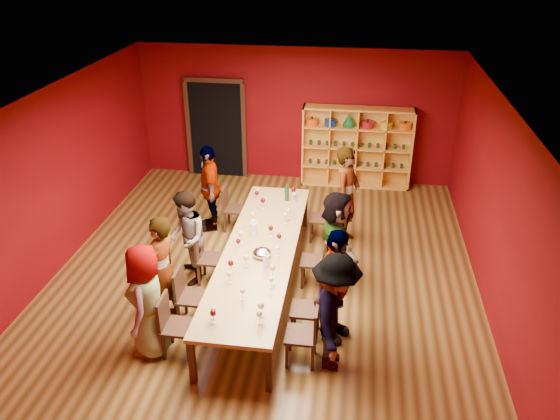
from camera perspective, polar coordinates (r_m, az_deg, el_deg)
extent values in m
cube|color=#523415|center=(8.98, -2.01, -8.16)|extent=(7.10, 9.10, 0.02)
cube|color=#5E0409|center=(12.34, 1.61, 9.88)|extent=(7.10, 0.02, 3.00)
cube|color=#5E0409|center=(9.43, -23.66, 1.83)|extent=(0.02, 9.10, 3.00)
cube|color=#5E0409|center=(8.36, 22.23, -1.13)|extent=(0.02, 9.10, 3.00)
cube|color=silver|center=(7.63, -2.38, 10.65)|extent=(7.10, 9.10, 0.02)
cube|color=#A47E44|center=(8.57, -2.08, -4.18)|extent=(1.10, 4.50, 0.06)
cube|color=black|center=(7.22, -9.17, -15.35)|extent=(0.08, 0.08, 0.69)
cube|color=black|center=(10.70, -2.58, 0.32)|extent=(0.08, 0.08, 0.69)
cube|color=black|center=(7.03, -1.19, -16.32)|extent=(0.08, 0.08, 0.69)
cube|color=black|center=(10.57, 2.64, -0.03)|extent=(0.08, 0.08, 0.69)
cube|color=black|center=(12.72, -6.61, 8.35)|extent=(1.20, 0.14, 2.20)
cube|color=black|center=(12.34, -6.99, 13.30)|extent=(1.32, 0.06, 0.10)
cube|color=black|center=(12.84, -9.53, 8.33)|extent=(0.10, 0.06, 2.20)
cube|color=black|center=(12.51, -3.78, 8.15)|extent=(0.10, 0.06, 2.20)
cube|color=gold|center=(12.29, 2.47, 6.84)|extent=(0.04, 0.40, 1.80)
cube|color=gold|center=(12.30, 13.53, 6.10)|extent=(0.04, 0.40, 1.80)
cube|color=gold|center=(11.96, 8.28, 10.44)|extent=(2.40, 0.40, 0.04)
cube|color=gold|center=(12.58, 7.75, 2.75)|extent=(2.40, 0.40, 0.04)
cube|color=gold|center=(12.42, 8.02, 6.81)|extent=(2.40, 0.02, 1.80)
cube|color=gold|center=(12.41, 7.87, 4.56)|extent=(2.36, 0.38, 0.03)
cube|color=gold|center=(12.24, 8.00, 6.50)|extent=(2.36, 0.38, 0.03)
cube|color=gold|center=(12.09, 8.14, 8.49)|extent=(2.36, 0.38, 0.03)
cube|color=gold|center=(12.25, 5.18, 6.68)|extent=(0.03, 0.38, 1.76)
cube|color=gold|center=(12.24, 8.00, 6.50)|extent=(0.03, 0.38, 1.76)
cube|color=gold|center=(12.26, 10.82, 6.30)|extent=(0.03, 0.38, 1.76)
cylinder|color=#EC580D|center=(12.10, 3.38, 9.19)|extent=(0.26, 0.26, 0.15)
sphere|color=black|center=(12.07, 3.39, 9.61)|extent=(0.05, 0.05, 0.05)
cylinder|color=navy|center=(12.08, 5.29, 9.08)|extent=(0.26, 0.26, 0.15)
sphere|color=black|center=(12.05, 5.31, 9.51)|extent=(0.05, 0.05, 0.05)
cylinder|color=#175E29|center=(12.07, 7.20, 8.80)|extent=(0.26, 0.26, 0.08)
cone|color=#175E29|center=(12.03, 7.24, 9.48)|extent=(0.24, 0.24, 0.22)
cylinder|color=maroon|center=(12.06, 9.13, 8.83)|extent=(0.26, 0.26, 0.15)
sphere|color=black|center=(12.04, 9.16, 9.26)|extent=(0.05, 0.05, 0.05)
cylinder|color=gold|center=(12.08, 11.04, 8.69)|extent=(0.26, 0.26, 0.15)
sphere|color=black|center=(12.05, 11.08, 9.12)|extent=(0.05, 0.05, 0.05)
cylinder|color=#EC580D|center=(12.11, 12.95, 8.55)|extent=(0.26, 0.26, 0.15)
sphere|color=black|center=(12.08, 12.99, 8.97)|extent=(0.05, 0.05, 0.05)
cylinder|color=#1B3121|center=(12.42, 3.17, 5.13)|extent=(0.07, 0.07, 0.10)
cylinder|color=#1B3121|center=(12.41, 4.02, 5.08)|extent=(0.07, 0.07, 0.10)
cylinder|color=#1B3121|center=(12.40, 4.88, 5.03)|extent=(0.07, 0.07, 0.10)
cylinder|color=#1B3121|center=(12.39, 5.73, 4.98)|extent=(0.07, 0.07, 0.10)
cylinder|color=#1B3121|center=(12.38, 6.59, 4.92)|extent=(0.07, 0.07, 0.10)
cylinder|color=#1B3121|center=(12.38, 7.45, 4.86)|extent=(0.07, 0.07, 0.10)
cylinder|color=#1B3121|center=(12.38, 8.30, 4.81)|extent=(0.07, 0.07, 0.10)
cylinder|color=#1B3121|center=(12.39, 9.16, 4.75)|extent=(0.07, 0.07, 0.10)
cylinder|color=#1B3121|center=(12.39, 10.02, 4.69)|extent=(0.07, 0.07, 0.10)
cylinder|color=#1B3121|center=(12.40, 10.87, 4.63)|extent=(0.07, 0.07, 0.10)
cylinder|color=#1B3121|center=(12.41, 11.73, 4.57)|extent=(0.07, 0.07, 0.10)
cylinder|color=#1B3121|center=(12.43, 12.58, 4.51)|extent=(0.07, 0.07, 0.10)
cylinder|color=#1B3121|center=(12.26, 3.22, 7.08)|extent=(0.07, 0.07, 0.10)
cylinder|color=#1B3121|center=(12.24, 4.09, 7.03)|extent=(0.07, 0.07, 0.10)
cylinder|color=#1B3121|center=(12.23, 4.96, 6.98)|extent=(0.07, 0.07, 0.10)
cylinder|color=#1B3121|center=(12.23, 5.83, 6.93)|extent=(0.07, 0.07, 0.10)
cylinder|color=#1B3121|center=(12.22, 6.70, 6.87)|extent=(0.07, 0.07, 0.10)
cylinder|color=#1B3121|center=(12.22, 7.57, 6.81)|extent=(0.07, 0.07, 0.10)
cylinder|color=#1B3121|center=(12.22, 8.45, 6.76)|extent=(0.07, 0.07, 0.10)
cylinder|color=#1B3121|center=(12.22, 9.32, 6.70)|extent=(0.07, 0.07, 0.10)
cylinder|color=#1B3121|center=(12.23, 10.19, 6.64)|extent=(0.07, 0.07, 0.10)
cylinder|color=#1B3121|center=(12.24, 11.06, 6.57)|extent=(0.07, 0.07, 0.10)
cylinder|color=#1B3121|center=(12.25, 11.92, 6.51)|extent=(0.07, 0.07, 0.10)
cylinder|color=#1B3121|center=(12.26, 12.79, 6.44)|extent=(0.07, 0.07, 0.10)
cube|color=black|center=(7.63, -10.58, -11.91)|extent=(0.42, 0.42, 0.04)
cube|color=black|center=(7.54, -12.13, -10.30)|extent=(0.04, 0.40, 0.44)
cube|color=black|center=(7.70, -12.06, -13.82)|extent=(0.04, 0.04, 0.41)
cube|color=black|center=(7.60, -9.58, -14.18)|extent=(0.04, 0.04, 0.41)
cube|color=black|center=(7.94, -11.25, -12.25)|extent=(0.04, 0.04, 0.41)
cube|color=black|center=(7.85, -8.84, -12.57)|extent=(0.04, 0.04, 0.41)
imported|color=#525257|center=(7.52, -13.73, -9.19)|extent=(0.51, 0.84, 1.64)
cube|color=black|center=(8.12, -9.14, -9.02)|extent=(0.42, 0.42, 0.04)
cube|color=black|center=(8.04, -10.57, -7.49)|extent=(0.04, 0.40, 0.44)
cube|color=black|center=(8.18, -10.53, -10.85)|extent=(0.04, 0.04, 0.41)
cube|color=black|center=(8.09, -8.19, -11.14)|extent=(0.04, 0.04, 0.41)
cube|color=black|center=(8.43, -9.82, -9.45)|extent=(0.04, 0.04, 0.41)
cube|color=black|center=(8.34, -7.56, -9.71)|extent=(0.04, 0.04, 0.41)
imported|color=#535358|center=(8.01, -12.27, -6.20)|extent=(0.61, 0.73, 1.71)
cube|color=black|center=(8.95, -7.23, -5.09)|extent=(0.42, 0.42, 0.04)
cube|color=black|center=(8.88, -8.50, -3.67)|extent=(0.04, 0.40, 0.44)
cube|color=black|center=(8.98, -8.48, -6.78)|extent=(0.04, 0.04, 0.41)
cube|color=black|center=(8.90, -6.36, -6.99)|extent=(0.04, 0.04, 0.41)
cube|color=black|center=(9.25, -7.90, -5.62)|extent=(0.04, 0.04, 0.41)
cube|color=black|center=(9.17, -5.84, -5.81)|extent=(0.04, 0.04, 0.41)
imported|color=#121832|center=(8.87, -9.75, -2.88)|extent=(0.66, 0.87, 1.59)
cube|color=black|center=(10.46, -4.72, 0.12)|extent=(0.42, 0.42, 0.04)
cube|color=black|center=(10.40, -5.80, 1.37)|extent=(0.04, 0.40, 0.44)
cube|color=black|center=(10.46, -5.79, -1.33)|extent=(0.04, 0.04, 0.41)
cube|color=black|center=(10.39, -3.97, -1.47)|extent=(0.04, 0.04, 0.41)
cube|color=black|center=(10.75, -5.37, -0.47)|extent=(0.04, 0.04, 0.41)
cube|color=black|center=(10.68, -3.59, -0.60)|extent=(0.04, 0.04, 0.41)
imported|color=#6092C7|center=(10.39, -7.35, 2.32)|extent=(0.74, 1.08, 1.68)
cube|color=black|center=(7.38, 2.25, -12.92)|extent=(0.42, 0.42, 0.04)
cube|color=black|center=(7.22, 3.82, -11.59)|extent=(0.04, 0.40, 0.44)
cube|color=black|center=(7.42, 0.72, -14.98)|extent=(0.04, 0.04, 0.41)
cube|color=black|center=(7.39, 3.43, -15.21)|extent=(0.04, 0.04, 0.41)
cube|color=black|center=(7.67, 1.07, -13.28)|extent=(0.04, 0.04, 0.41)
cube|color=black|center=(7.65, 3.67, -13.50)|extent=(0.04, 0.04, 0.41)
imported|color=beige|center=(7.10, 5.76, -10.65)|extent=(0.49, 1.10, 1.68)
cube|color=black|center=(7.80, 2.70, -10.36)|extent=(0.42, 0.42, 0.04)
cube|color=black|center=(7.65, 4.17, -9.05)|extent=(0.04, 0.40, 0.44)
cube|color=black|center=(7.83, 1.27, -12.31)|extent=(0.04, 0.04, 0.41)
cube|color=black|center=(7.80, 3.81, -12.52)|extent=(0.04, 0.04, 0.41)
cube|color=black|center=(8.09, 1.57, -10.79)|extent=(0.04, 0.04, 0.41)
cube|color=black|center=(8.07, 4.02, -10.99)|extent=(0.04, 0.04, 0.41)
imported|color=#4A4A4F|center=(7.53, 5.69, -7.94)|extent=(0.84, 1.12, 1.73)
cube|color=black|center=(8.84, 3.55, -5.36)|extent=(0.42, 0.42, 0.04)
cube|color=black|center=(8.71, 4.85, -4.12)|extent=(0.04, 0.40, 0.44)
cube|color=black|center=(8.84, 2.31, -7.09)|extent=(0.04, 0.04, 0.41)
cube|color=black|center=(8.82, 4.52, -7.26)|extent=(0.04, 0.04, 0.41)
cube|color=black|center=(9.12, 2.54, -5.90)|extent=(0.04, 0.04, 0.41)
cube|color=black|center=(9.10, 4.68, -6.05)|extent=(0.04, 0.04, 0.41)
imported|color=beige|center=(8.61, 5.87, -3.23)|extent=(0.71, 1.61, 1.68)
cube|color=black|center=(10.11, 4.30, -0.90)|extent=(0.42, 0.42, 0.04)
cube|color=black|center=(9.99, 5.44, 0.24)|extent=(0.04, 0.40, 0.44)
cube|color=black|center=(10.08, 3.22, -2.41)|extent=(0.04, 0.04, 0.41)
cube|color=black|center=(10.06, 5.15, -2.54)|extent=(0.04, 0.04, 0.41)
cube|color=black|center=(10.38, 3.40, -1.49)|extent=(0.04, 0.04, 0.41)
cube|color=black|center=(10.36, 5.27, -1.62)|extent=(0.04, 0.04, 0.41)
imported|color=#4E4E53|center=(9.87, 6.98, 1.48)|extent=(0.68, 0.80, 1.86)
cylinder|color=white|center=(8.55, -4.36, -4.06)|extent=(0.06, 0.06, 0.01)
cylinder|color=white|center=(8.52, -4.37, -3.75)|extent=(0.01, 0.01, 0.10)
ellipsoid|color=#43070C|center=(8.48, -4.39, -3.27)|extent=(0.07, 0.07, 0.08)
cylinder|color=white|center=(10.05, -2.43, 1.07)|extent=(0.06, 0.06, 0.01)
cylinder|color=white|center=(10.03, -2.43, 1.35)|extent=(0.01, 0.01, 0.10)
ellipsoid|color=#43070C|center=(9.99, -2.44, 1.79)|extent=(0.08, 0.08, 0.09)
cylinder|color=white|center=(8.13, -3.52, -5.87)|extent=(0.07, 0.07, 0.01)
cylinder|color=white|center=(8.09, -3.53, -5.52)|extent=(0.01, 0.01, 0.11)
ellipsoid|color=#D4C585|center=(8.04, -3.55, -4.97)|extent=(0.08, 0.08, 0.09)
cylinder|color=white|center=(9.39, 0.89, -0.92)|extent=(0.07, 0.07, 0.01)
cylinder|color=white|center=(9.36, 0.89, -0.59)|extent=(0.01, 0.01, 0.11)
ellipsoid|color=#D4C585|center=(9.32, 0.90, -0.08)|extent=(0.08, 0.08, 0.10)
cylinder|color=white|center=(7.18, -6.91, -11.16)|extent=(0.06, 0.06, 0.01)
cylinder|color=white|center=(7.14, -6.94, -10.81)|extent=(0.01, 0.01, 0.10)
ellipsoid|color=#D4C585|center=(7.09, -6.98, -10.27)|extent=(0.07, 0.07, 0.09)
cylinder|color=white|center=(7.11, -6.95, -11.60)|extent=(0.06, 0.06, 0.01)
cylinder|color=white|center=(7.07, -6.98, -11.22)|extent=(0.01, 0.01, 0.11)
ellipsoid|color=#43070C|center=(7.02, -7.02, -10.64)|extent=(0.08, 0.08, 0.09)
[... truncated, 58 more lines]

